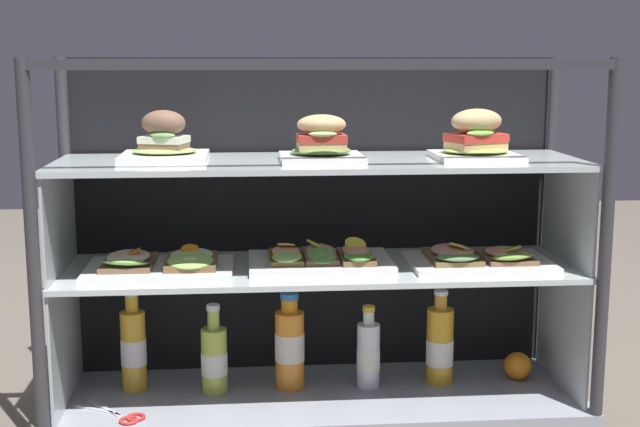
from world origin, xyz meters
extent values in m
cube|color=#5F574C|center=(0.00, 0.00, -0.01)|extent=(6.00, 6.00, 0.02)
cube|color=#979AA7|center=(0.00, 0.00, 0.02)|extent=(1.28, 0.40, 0.04)
cylinder|color=#333338|center=(-0.63, -0.19, 0.43)|extent=(0.03, 0.03, 0.86)
cylinder|color=#333338|center=(0.63, -0.19, 0.43)|extent=(0.03, 0.03, 0.86)
cylinder|color=#333338|center=(-0.63, 0.19, 0.43)|extent=(0.03, 0.03, 0.86)
cylinder|color=#333338|center=(0.63, 0.19, 0.43)|extent=(0.03, 0.03, 0.86)
cube|color=#333338|center=(0.00, -0.19, 0.84)|extent=(1.25, 0.02, 0.02)
cube|color=black|center=(0.00, 0.20, 0.45)|extent=(1.22, 0.01, 0.81)
cube|color=silver|center=(-0.61, 0.00, 0.20)|extent=(0.01, 0.34, 0.31)
cube|color=silver|center=(0.61, 0.00, 0.20)|extent=(0.01, 0.34, 0.31)
cube|color=silver|center=(0.00, 0.00, 0.36)|extent=(1.24, 0.36, 0.01)
cube|color=silver|center=(-0.61, 0.00, 0.48)|extent=(0.01, 0.34, 0.24)
cube|color=silver|center=(0.61, 0.00, 0.48)|extent=(0.01, 0.34, 0.24)
cube|color=silver|center=(0.00, 0.00, 0.61)|extent=(1.24, 0.36, 0.01)
cube|color=white|center=(-0.37, 0.05, 0.63)|extent=(0.20, 0.20, 0.01)
ellipsoid|color=#92C25F|center=(-0.37, 0.05, 0.64)|extent=(0.15, 0.13, 0.01)
cube|color=#8A614A|center=(-0.37, 0.05, 0.65)|extent=(0.12, 0.10, 0.02)
cube|color=silver|center=(-0.37, 0.05, 0.67)|extent=(0.12, 0.10, 0.02)
ellipsoid|color=#628D4B|center=(-0.37, 0.01, 0.68)|extent=(0.07, 0.04, 0.02)
ellipsoid|color=brown|center=(-0.37, 0.05, 0.70)|extent=(0.12, 0.10, 0.06)
cube|color=white|center=(0.00, -0.04, 0.63)|extent=(0.19, 0.19, 0.02)
ellipsoid|color=olive|center=(0.00, -0.04, 0.65)|extent=(0.14, 0.12, 0.02)
cube|color=#E6BC7E|center=(0.00, -0.04, 0.66)|extent=(0.11, 0.08, 0.02)
cube|color=#C2382C|center=(0.00, -0.04, 0.67)|extent=(0.11, 0.08, 0.02)
ellipsoid|color=#9BB96D|center=(0.00, -0.07, 0.69)|extent=(0.07, 0.03, 0.01)
ellipsoid|color=tan|center=(0.00, -0.04, 0.71)|extent=(0.11, 0.08, 0.05)
cube|color=white|center=(0.37, -0.02, 0.63)|extent=(0.19, 0.19, 0.01)
ellipsoid|color=#98C655|center=(0.37, -0.02, 0.64)|extent=(0.15, 0.13, 0.02)
cube|color=#DCBA7E|center=(0.37, -0.02, 0.65)|extent=(0.15, 0.12, 0.02)
cube|color=red|center=(0.37, -0.02, 0.67)|extent=(0.15, 0.13, 0.02)
ellipsoid|color=#70B038|center=(0.37, -0.06, 0.68)|extent=(0.08, 0.06, 0.02)
ellipsoid|color=tan|center=(0.37, -0.02, 0.71)|extent=(0.15, 0.13, 0.06)
cube|color=white|center=(-0.38, -0.03, 0.37)|extent=(0.34, 0.23, 0.01)
cube|color=brown|center=(-0.45, -0.01, 0.38)|extent=(0.12, 0.17, 0.01)
ellipsoid|color=#83BF55|center=(-0.45, -0.06, 0.39)|extent=(0.12, 0.11, 0.04)
ellipsoid|color=#F5D9C4|center=(-0.45, -0.01, 0.40)|extent=(0.10, 0.14, 0.02)
cylinder|color=orange|center=(-0.44, -0.02, 0.41)|extent=(0.04, 0.04, 0.02)
cube|color=brown|center=(-0.30, -0.02, 0.38)|extent=(0.12, 0.16, 0.02)
ellipsoid|color=#98CF5B|center=(-0.30, -0.07, 0.40)|extent=(0.11, 0.08, 0.03)
ellipsoid|color=#E1F0C0|center=(-0.30, -0.02, 0.40)|extent=(0.10, 0.13, 0.02)
cylinder|color=orange|center=(-0.31, -0.01, 0.41)|extent=(0.04, 0.04, 0.02)
cube|color=white|center=(0.00, 0.00, 0.37)|extent=(0.34, 0.23, 0.02)
cube|color=brown|center=(-0.08, 0.00, 0.39)|extent=(0.08, 0.16, 0.01)
ellipsoid|color=#99C769|center=(-0.08, -0.05, 0.40)|extent=(0.09, 0.09, 0.02)
ellipsoid|color=#EB9F88|center=(-0.08, 0.00, 0.40)|extent=(0.07, 0.13, 0.02)
cylinder|color=#FCD34A|center=(-0.08, 0.02, 0.41)|extent=(0.05, 0.05, 0.02)
cube|color=brown|center=(0.00, 0.01, 0.39)|extent=(0.08, 0.17, 0.01)
ellipsoid|color=#64A04B|center=(0.00, -0.04, 0.40)|extent=(0.08, 0.09, 0.03)
ellipsoid|color=#E2A28B|center=(0.00, 0.01, 0.40)|extent=(0.07, 0.13, 0.02)
cylinder|color=yellow|center=(-0.01, 0.02, 0.41)|extent=(0.06, 0.06, 0.03)
cube|color=brown|center=(0.08, -0.02, 0.39)|extent=(0.08, 0.16, 0.01)
ellipsoid|color=#4F8A34|center=(0.08, -0.06, 0.40)|extent=(0.07, 0.08, 0.02)
ellipsoid|color=#EC9982|center=(0.08, -0.02, 0.40)|extent=(0.07, 0.13, 0.02)
cylinder|color=yellow|center=(0.09, 0.00, 0.42)|extent=(0.06, 0.06, 0.03)
cube|color=white|center=(0.38, -0.02, 0.37)|extent=(0.34, 0.23, 0.01)
cube|color=brown|center=(0.32, -0.01, 0.38)|extent=(0.12, 0.18, 0.01)
ellipsoid|color=#578548|center=(0.32, -0.06, 0.39)|extent=(0.11, 0.09, 0.02)
ellipsoid|color=#DE978A|center=(0.32, -0.01, 0.40)|extent=(0.10, 0.14, 0.02)
cylinder|color=yellow|center=(0.33, -0.03, 0.41)|extent=(0.06, 0.07, 0.02)
cube|color=brown|center=(0.45, -0.02, 0.38)|extent=(0.12, 0.15, 0.01)
ellipsoid|color=#7CA240|center=(0.45, -0.07, 0.39)|extent=(0.12, 0.10, 0.03)
ellipsoid|color=#E9A781|center=(0.45, -0.02, 0.39)|extent=(0.10, 0.12, 0.01)
cylinder|color=#F1DE49|center=(0.46, -0.04, 0.40)|extent=(0.07, 0.07, 0.02)
cylinder|color=gold|center=(-0.46, 0.06, 0.14)|extent=(0.06, 0.06, 0.20)
cylinder|color=silver|center=(-0.46, 0.06, 0.14)|extent=(0.06, 0.06, 0.06)
cylinder|color=gold|center=(-0.46, 0.06, 0.26)|extent=(0.03, 0.03, 0.04)
cylinder|color=silver|center=(-0.46, 0.06, 0.29)|extent=(0.04, 0.04, 0.01)
cylinder|color=#BED14E|center=(-0.26, 0.03, 0.12)|extent=(0.06, 0.06, 0.16)
cylinder|color=white|center=(-0.26, 0.03, 0.12)|extent=(0.06, 0.06, 0.06)
cylinder|color=#B4D356|center=(-0.26, 0.03, 0.23)|extent=(0.03, 0.03, 0.05)
cylinder|color=silver|center=(-0.26, 0.03, 0.26)|extent=(0.03, 0.03, 0.01)
cylinder|color=orange|center=(-0.07, 0.04, 0.14)|extent=(0.07, 0.07, 0.19)
cylinder|color=silver|center=(-0.07, 0.04, 0.15)|extent=(0.07, 0.07, 0.07)
cylinder|color=orange|center=(-0.07, 0.04, 0.26)|extent=(0.04, 0.04, 0.03)
cylinder|color=#2E73B4|center=(-0.07, 0.04, 0.28)|extent=(0.05, 0.05, 0.02)
cylinder|color=white|center=(0.12, 0.03, 0.12)|extent=(0.06, 0.06, 0.16)
cylinder|color=white|center=(0.12, 0.03, 0.11)|extent=(0.06, 0.06, 0.05)
cylinder|color=white|center=(0.12, 0.03, 0.22)|extent=(0.03, 0.03, 0.03)
cylinder|color=gold|center=(0.12, 0.03, 0.25)|extent=(0.03, 0.03, 0.01)
cylinder|color=gold|center=(0.31, 0.04, 0.14)|extent=(0.07, 0.07, 0.19)
cylinder|color=white|center=(0.31, 0.04, 0.12)|extent=(0.07, 0.07, 0.06)
cylinder|color=gold|center=(0.31, 0.04, 0.25)|extent=(0.03, 0.03, 0.04)
cylinder|color=silver|center=(0.31, 0.04, 0.28)|extent=(0.03, 0.03, 0.01)
sphere|color=orange|center=(0.51, 0.05, 0.08)|extent=(0.07, 0.07, 0.07)
cube|color=silver|center=(-0.53, -0.07, 0.05)|extent=(0.12, 0.08, 0.00)
torus|color=red|center=(-0.43, -0.12, 0.05)|extent=(0.06, 0.06, 0.01)
cube|color=silver|center=(-0.52, -0.06, 0.05)|extent=(0.09, 0.11, 0.00)
torus|color=red|center=(-0.45, -0.14, 0.05)|extent=(0.06, 0.06, 0.01)
cylinder|color=silver|center=(-0.49, -0.09, 0.05)|extent=(0.01, 0.01, 0.01)
camera|label=1|loc=(-0.17, -2.03, 0.86)|focal=48.89mm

